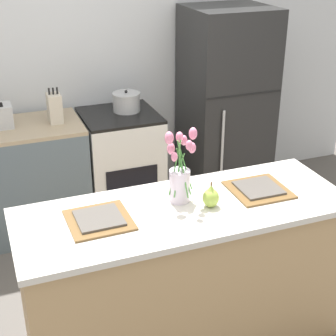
{
  "coord_description": "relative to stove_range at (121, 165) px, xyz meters",
  "views": [
    {
      "loc": [
        -0.94,
        -2.19,
        2.26
      ],
      "look_at": [
        0.0,
        0.25,
        1.03
      ],
      "focal_mm": 55.0,
      "sensor_mm": 36.0,
      "label": 1
    }
  ],
  "objects": [
    {
      "name": "flower_vase",
      "position": [
        -0.1,
        -1.52,
        0.62
      ],
      "size": [
        0.18,
        0.18,
        0.41
      ],
      "color": "silver",
      "rests_on": "kitchen_island"
    },
    {
      "name": "plate_setting_left",
      "position": [
        -0.56,
        -1.57,
        0.47
      ],
      "size": [
        0.32,
        0.32,
        0.02
      ],
      "color": "brown",
      "rests_on": "kitchen_island"
    },
    {
      "name": "kitchen_island",
      "position": [
        -0.1,
        -1.6,
        0.01
      ],
      "size": [
        1.8,
        0.66,
        0.91
      ],
      "color": "tan",
      "rests_on": "ground_plane"
    },
    {
      "name": "knife_block",
      "position": [
        -0.5,
        -0.01,
        0.56
      ],
      "size": [
        0.1,
        0.14,
        0.27
      ],
      "color": "beige",
      "rests_on": "back_counter"
    },
    {
      "name": "pear_figurine",
      "position": [
        0.03,
        -1.64,
        0.52
      ],
      "size": [
        0.09,
        0.09,
        0.15
      ],
      "color": "#9EBC47",
      "rests_on": "kitchen_island"
    },
    {
      "name": "stove_range",
      "position": [
        0.0,
        0.0,
        0.0
      ],
      "size": [
        0.6,
        0.61,
        0.9
      ],
      "color": "silver",
      "rests_on": "ground_plane"
    },
    {
      "name": "refrigerator",
      "position": [
        0.95,
        0.0,
        0.39
      ],
      "size": [
        0.68,
        0.67,
        1.68
      ],
      "color": "black",
      "rests_on": "ground_plane"
    },
    {
      "name": "back_wall",
      "position": [
        -0.1,
        0.4,
        0.9
      ],
      "size": [
        5.2,
        0.08,
        2.7
      ],
      "color": "silver",
      "rests_on": "ground_plane"
    },
    {
      "name": "cooking_pot",
      "position": [
        0.08,
        0.05,
        0.52
      ],
      "size": [
        0.22,
        0.22,
        0.18
      ],
      "color": "#B2B5B7",
      "rests_on": "stove_range"
    },
    {
      "name": "plate_setting_right",
      "position": [
        0.36,
        -1.57,
        0.47
      ],
      "size": [
        0.32,
        0.32,
        0.02
      ],
      "color": "brown",
      "rests_on": "kitchen_island"
    }
  ]
}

